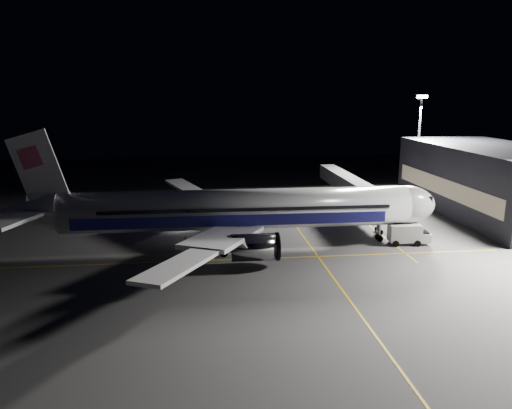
{
  "coord_description": "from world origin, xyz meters",
  "views": [
    {
      "loc": [
        -5.11,
        -67.28,
        21.13
      ],
      "look_at": [
        2.4,
        -0.45,
        6.0
      ],
      "focal_mm": 35.0,
      "sensor_mm": 36.0,
      "label": 1
    }
  ],
  "objects_px": {
    "floodlight_mast_north": "(419,136)",
    "safety_cone_a": "(186,237)",
    "jet_bridge": "(353,187)",
    "safety_cone_c": "(241,234)",
    "service_truck": "(408,234)",
    "baggage_tug": "(188,216)",
    "airliner": "(231,210)",
    "safety_cone_b": "(269,221)"
  },
  "relations": [
    {
      "from": "floodlight_mast_north",
      "to": "safety_cone_a",
      "type": "xyz_separation_m",
      "value": [
        -47.56,
        -27.99,
        -12.09
      ]
    },
    {
      "from": "service_truck",
      "to": "baggage_tug",
      "type": "height_order",
      "value": "service_truck"
    },
    {
      "from": "jet_bridge",
      "to": "floodlight_mast_north",
      "type": "relative_size",
      "value": 1.66
    },
    {
      "from": "baggage_tug",
      "to": "floodlight_mast_north",
      "type": "bearing_deg",
      "value": 25.48
    },
    {
      "from": "floodlight_mast_north",
      "to": "safety_cone_c",
      "type": "relative_size",
      "value": 33.86
    },
    {
      "from": "safety_cone_b",
      "to": "safety_cone_c",
      "type": "xyz_separation_m",
      "value": [
        -5.26,
        -6.68,
        -0.03
      ]
    },
    {
      "from": "floodlight_mast_north",
      "to": "safety_cone_b",
      "type": "xyz_separation_m",
      "value": [
        -34.07,
        -20.35,
        -12.03
      ]
    },
    {
      "from": "floodlight_mast_north",
      "to": "baggage_tug",
      "type": "xyz_separation_m",
      "value": [
        -47.47,
        -17.11,
        -11.53
      ]
    },
    {
      "from": "airliner",
      "to": "service_truck",
      "type": "height_order",
      "value": "airliner"
    },
    {
      "from": "safety_cone_a",
      "to": "airliner",
      "type": "bearing_deg",
      "value": -31.67
    },
    {
      "from": "airliner",
      "to": "baggage_tug",
      "type": "bearing_deg",
      "value": 113.26
    },
    {
      "from": "jet_bridge",
      "to": "safety_cone_a",
      "type": "height_order",
      "value": "jet_bridge"
    },
    {
      "from": "airliner",
      "to": "jet_bridge",
      "type": "bearing_deg",
      "value": 38.04
    },
    {
      "from": "safety_cone_b",
      "to": "jet_bridge",
      "type": "bearing_deg",
      "value": 21.77
    },
    {
      "from": "airliner",
      "to": "baggage_tug",
      "type": "xyz_separation_m",
      "value": [
        -6.39,
        14.87,
        -4.32
      ]
    },
    {
      "from": "service_truck",
      "to": "safety_cone_a",
      "type": "relative_size",
      "value": 10.63
    },
    {
      "from": "airliner",
      "to": "safety_cone_c",
      "type": "xyz_separation_m",
      "value": [
        1.75,
        4.96,
        -4.86
      ]
    },
    {
      "from": "safety_cone_a",
      "to": "safety_cone_c",
      "type": "relative_size",
      "value": 0.91
    },
    {
      "from": "safety_cone_b",
      "to": "service_truck",
      "type": "bearing_deg",
      "value": -37.12
    },
    {
      "from": "baggage_tug",
      "to": "service_truck",
      "type": "bearing_deg",
      "value": -22.6
    },
    {
      "from": "jet_bridge",
      "to": "safety_cone_c",
      "type": "distance_m",
      "value": 25.39
    },
    {
      "from": "airliner",
      "to": "floodlight_mast_north",
      "type": "xyz_separation_m",
      "value": [
        41.08,
        31.99,
        7.21
      ]
    },
    {
      "from": "jet_bridge",
      "to": "floodlight_mast_north",
      "type": "height_order",
      "value": "floodlight_mast_north"
    },
    {
      "from": "floodlight_mast_north",
      "to": "baggage_tug",
      "type": "relative_size",
      "value": 7.71
    },
    {
      "from": "jet_bridge",
      "to": "safety_cone_b",
      "type": "bearing_deg",
      "value": -158.23
    },
    {
      "from": "jet_bridge",
      "to": "safety_cone_b",
      "type": "relative_size",
      "value": 50.88
    },
    {
      "from": "service_truck",
      "to": "baggage_tug",
      "type": "bearing_deg",
      "value": 155.94
    },
    {
      "from": "airliner",
      "to": "jet_bridge",
      "type": "distance_m",
      "value": 29.31
    },
    {
      "from": "airliner",
      "to": "baggage_tug",
      "type": "distance_m",
      "value": 16.76
    },
    {
      "from": "floodlight_mast_north",
      "to": "safety_cone_a",
      "type": "distance_m",
      "value": 56.49
    },
    {
      "from": "jet_bridge",
      "to": "safety_cone_a",
      "type": "distance_m",
      "value": 33.01
    },
    {
      "from": "airliner",
      "to": "service_truck",
      "type": "relative_size",
      "value": 10.43
    },
    {
      "from": "floodlight_mast_north",
      "to": "service_truck",
      "type": "bearing_deg",
      "value": -115.19
    },
    {
      "from": "safety_cone_a",
      "to": "safety_cone_c",
      "type": "bearing_deg",
      "value": 6.66
    },
    {
      "from": "floodlight_mast_north",
      "to": "baggage_tug",
      "type": "distance_m",
      "value": 51.76
    },
    {
      "from": "service_truck",
      "to": "baggage_tug",
      "type": "relative_size",
      "value": 2.19
    },
    {
      "from": "jet_bridge",
      "to": "safety_cone_a",
      "type": "xyz_separation_m",
      "value": [
        -29.56,
        -14.06,
        -4.3
      ]
    },
    {
      "from": "airliner",
      "to": "safety_cone_c",
      "type": "bearing_deg",
      "value": 70.6
    },
    {
      "from": "jet_bridge",
      "to": "service_truck",
      "type": "bearing_deg",
      "value": -84.32
    },
    {
      "from": "floodlight_mast_north",
      "to": "safety_cone_c",
      "type": "xyz_separation_m",
      "value": [
        -39.33,
        -27.03,
        -12.07
      ]
    },
    {
      "from": "service_truck",
      "to": "safety_cone_c",
      "type": "distance_m",
      "value": 24.39
    },
    {
      "from": "floodlight_mast_north",
      "to": "safety_cone_b",
      "type": "height_order",
      "value": "floodlight_mast_north"
    }
  ]
}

